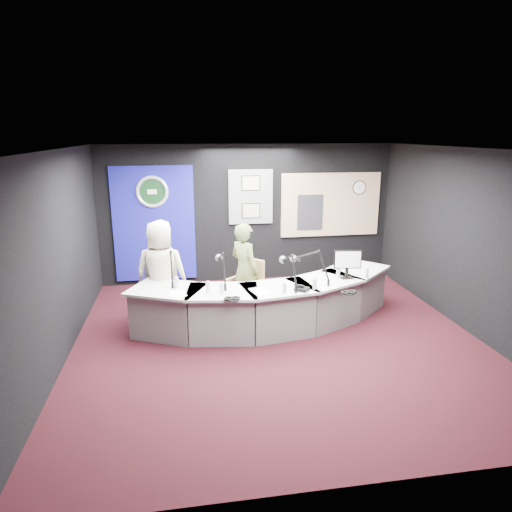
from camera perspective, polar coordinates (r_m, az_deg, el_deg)
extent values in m
plane|color=black|center=(7.00, 2.73, -10.37)|extent=(6.00, 6.00, 0.00)
cube|color=silver|center=(6.32, 3.06, 13.19)|extent=(6.00, 6.00, 0.02)
cube|color=black|center=(9.41, -0.99, 5.30)|extent=(6.00, 0.02, 2.80)
cube|color=black|center=(3.81, 12.61, -10.41)|extent=(6.00, 0.02, 2.80)
cube|color=black|center=(6.59, -23.55, -0.33)|extent=(0.02, 6.00, 2.80)
cube|color=black|center=(7.72, 25.21, 1.63)|extent=(0.02, 6.00, 2.80)
cube|color=navy|center=(9.32, -12.61, 3.90)|extent=(1.60, 0.05, 2.30)
torus|color=silver|center=(9.18, -12.86, 7.83)|extent=(0.63, 0.07, 0.63)
cylinder|color=black|center=(9.19, -12.86, 7.84)|extent=(0.48, 0.01, 0.48)
cube|color=slate|center=(9.33, -0.67, 7.40)|extent=(0.90, 0.04, 1.10)
cube|color=gray|center=(9.27, -0.64, 9.09)|extent=(0.34, 0.02, 0.27)
cube|color=gray|center=(9.34, -0.63, 5.67)|extent=(0.34, 0.02, 0.27)
cube|color=tan|center=(9.76, 9.31, 6.36)|extent=(2.12, 0.06, 1.32)
cube|color=beige|center=(9.75, 9.33, 6.35)|extent=(2.00, 0.02, 1.20)
cube|color=black|center=(9.62, 6.78, 5.42)|extent=(0.55, 0.02, 0.75)
cylinder|color=white|center=(9.89, 12.79, 8.35)|extent=(0.28, 0.01, 0.28)
cube|color=#6B6A5B|center=(7.81, -11.81, -3.03)|extent=(0.50, 0.11, 0.70)
imported|color=beige|center=(7.50, -11.78, -1.97)|extent=(0.90, 0.67, 1.69)
imported|color=#576434|center=(7.58, -1.44, -1.82)|extent=(0.65, 0.70, 1.60)
cube|color=black|center=(7.39, 11.36, -0.40)|extent=(0.40, 0.09, 0.27)
cube|color=black|center=(6.81, 5.76, -4.14)|extent=(0.25, 0.24, 0.05)
torus|color=black|center=(6.80, 11.52, -4.45)|extent=(0.22, 0.22, 0.04)
torus|color=black|center=(6.43, -3.01, -5.31)|extent=(0.21, 0.21, 0.03)
cube|color=white|center=(6.75, -9.82, -4.67)|extent=(0.29, 0.35, 0.00)
cube|color=white|center=(6.75, 0.48, -4.42)|extent=(0.31, 0.38, 0.00)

